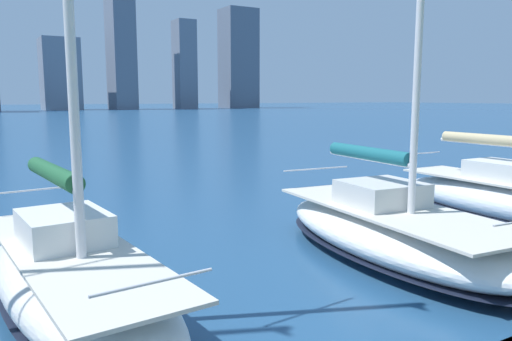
% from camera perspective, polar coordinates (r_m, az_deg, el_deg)
% --- Properties ---
extents(sailboat_tan, '(2.46, 7.94, 10.39)m').
position_cam_1_polar(sailboat_tan, '(16.68, 27.25, -2.90)').
color(sailboat_tan, silver).
rests_on(sailboat_tan, ground).
extents(sailboat_teal, '(3.44, 7.62, 11.04)m').
position_cam_1_polar(sailboat_teal, '(12.05, 15.28, -6.46)').
color(sailboat_teal, white).
rests_on(sailboat_teal, ground).
extents(sailboat_forest, '(2.91, 7.68, 9.40)m').
position_cam_1_polar(sailboat_forest, '(9.26, -20.19, -11.24)').
color(sailboat_forest, white).
rests_on(sailboat_forest, ground).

